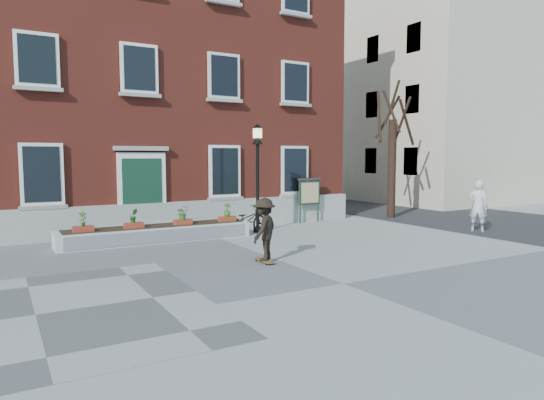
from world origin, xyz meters
TOP-DOWN VIEW (x-y plane):
  - ground at (0.00, 0.00)m, footprint 100.00×100.00m
  - checker_patch at (-6.00, 1.00)m, footprint 6.00×6.00m
  - bicycle at (1.26, 7.12)m, footprint 1.98×1.18m
  - parked_car at (10.50, 17.01)m, footprint 1.56×3.98m
  - bystander at (8.85, 3.35)m, footprint 0.72×0.83m
  - brick_building at (-2.00, 13.98)m, footprint 18.40×10.85m
  - planter_assembly at (-1.99, 7.18)m, footprint 6.20×1.12m
  - bare_tree at (9.01, 8.01)m, footprint 1.83×1.83m
  - side_street at (17.99, 19.78)m, footprint 15.20×36.00m
  - lamp_post at (1.75, 7.24)m, footprint 0.40×0.40m
  - notice_board at (4.90, 8.54)m, footprint 1.10×0.16m
  - skateboarder at (-0.48, 2.69)m, footprint 1.20×1.12m

SIDE VIEW (x-z plane):
  - ground at x=0.00m, z-range 0.00..0.00m
  - checker_patch at x=-6.00m, z-range 0.00..0.01m
  - planter_assembly at x=-1.99m, z-range -0.27..0.88m
  - bicycle at x=1.26m, z-range 0.00..0.98m
  - parked_car at x=10.50m, z-range 0.00..1.29m
  - skateboarder at x=-0.48m, z-range 0.03..1.73m
  - bystander at x=8.85m, z-range 0.00..1.91m
  - notice_board at x=4.90m, z-range 0.33..2.20m
  - lamp_post at x=1.75m, z-range 0.57..4.50m
  - bare_tree at x=9.01m, z-range -0.29..5.87m
  - brick_building at x=-2.00m, z-range 0.00..12.60m
  - side_street at x=17.99m, z-range -0.23..14.27m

